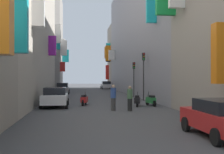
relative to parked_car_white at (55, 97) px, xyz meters
The scene contains 16 objects.
ground_plane 11.76m from the parked_car_white, 72.11° to the left, with size 140.00×140.00×0.00m, color #424244.
building_left_mid_b 26.10m from the parked_car_white, 100.44° to the left, with size 6.81×12.03×20.94m.
building_left_mid_c 36.76m from the parked_car_white, 97.03° to the left, with size 7.39×11.32×18.50m.
building_right_mid_a 21.24m from the parked_car_white, 54.04° to the left, with size 7.11×35.91×17.13m.
building_right_mid_b 39.72m from the parked_car_white, 72.88° to the left, with size 7.07×7.22×13.25m.
parked_car_white is the anchor object (origin of this frame).
parked_car_grey 16.94m from the parked_car_white, 90.91° to the left, with size 1.84×4.24×1.53m.
parked_car_silver 33.84m from the parked_car_white, 77.30° to the left, with size 1.95×4.35×1.53m.
parked_car_red 13.94m from the parked_car_white, 59.49° to the right, with size 1.90×3.92×1.44m.
scooter_green 7.55m from the parked_car_white, ahead, with size 0.61×1.83×1.13m.
scooter_black 6.45m from the parked_car_white, ahead, with size 0.72×1.86×1.13m.
scooter_red 2.49m from the parked_car_white, 23.52° to the left, with size 0.65×1.75×1.13m.
pedestrian_crossing 6.17m from the parked_car_white, 31.79° to the right, with size 0.47×0.47×1.71m.
pedestrian_near_left 5.10m from the parked_car_white, 35.73° to the right, with size 0.53×0.53×1.79m.
traffic_light_near_corner 9.88m from the parked_car_white, 31.19° to the left, with size 0.26×0.34×4.71m.
traffic_light_far_corner 13.06m from the parked_car_white, 50.26° to the left, with size 0.26×0.34×4.04m.
Camera 1 is at (-1.96, -3.14, 2.27)m, focal length 44.87 mm.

